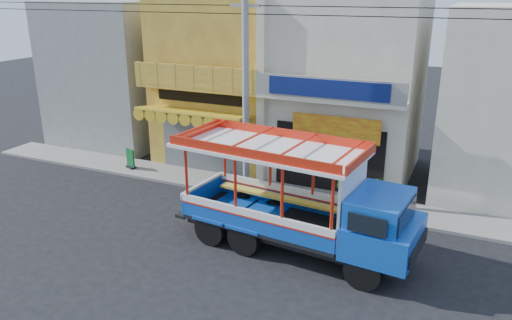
{
  "coord_description": "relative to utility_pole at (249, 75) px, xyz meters",
  "views": [
    {
      "loc": [
        7.22,
        -14.15,
        8.17
      ],
      "look_at": [
        -0.2,
        2.5,
        1.91
      ],
      "focal_mm": 35.0,
      "sensor_mm": 36.0,
      "label": 1
    }
  ],
  "objects": [
    {
      "name": "ground",
      "position": [
        0.85,
        -3.3,
        -5.03
      ],
      "size": [
        90.0,
        90.0,
        0.0
      ],
      "primitive_type": "plane",
      "color": "black",
      "rests_on": "ground"
    },
    {
      "name": "sidewalk",
      "position": [
        0.85,
        0.7,
        -4.97
      ],
      "size": [
        30.0,
        2.0,
        0.12
      ],
      "primitive_type": "cube",
      "color": "slate",
      "rests_on": "ground"
    },
    {
      "name": "shophouse_left",
      "position": [
        -3.15,
        4.66,
        -0.92
      ],
      "size": [
        6.0,
        7.5,
        8.24
      ],
      "color": "#B27C27",
      "rests_on": "ground"
    },
    {
      "name": "shophouse_right",
      "position": [
        2.85,
        4.66,
        -0.93
      ],
      "size": [
        6.0,
        6.75,
        8.24
      ],
      "color": "beige",
      "rests_on": "ground"
    },
    {
      "name": "party_pilaster",
      "position": [
        -0.15,
        1.55,
        -1.03
      ],
      "size": [
        0.35,
        0.3,
        8.0
      ],
      "primitive_type": "cube",
      "color": "beige",
      "rests_on": "ground"
    },
    {
      "name": "filler_building_left",
      "position": [
        -10.15,
        4.7,
        -1.23
      ],
      "size": [
        6.0,
        6.0,
        7.6
      ],
      "primitive_type": "cube",
      "color": "gray",
      "rests_on": "ground"
    },
    {
      "name": "utility_pole",
      "position": [
        0.0,
        0.0,
        0.0
      ],
      "size": [
        28.0,
        0.26,
        9.0
      ],
      "color": "gray",
      "rests_on": "ground"
    },
    {
      "name": "songthaew_truck",
      "position": [
        3.83,
        -3.63,
        -3.25
      ],
      "size": [
        8.16,
        3.38,
        3.7
      ],
      "color": "black",
      "rests_on": "ground"
    },
    {
      "name": "green_sign",
      "position": [
        -6.43,
        0.49,
        -4.52
      ],
      "size": [
        0.59,
        0.45,
        0.93
      ],
      "color": "black",
      "rests_on": "sidewalk"
    },
    {
      "name": "potted_plant_b",
      "position": [
        3.85,
        0.41,
        -4.37
      ],
      "size": [
        0.75,
        0.71,
        1.09
      ],
      "primitive_type": "imported",
      "rotation": [
        0.0,
        0.0,
        2.66
      ],
      "color": "#2A5819",
      "rests_on": "sidewalk"
    },
    {
      "name": "potted_plant_c",
      "position": [
        5.0,
        1.23,
        -4.38
      ],
      "size": [
        0.79,
        0.79,
        1.06
      ],
      "primitive_type": "imported",
      "rotation": [
        0.0,
        0.0,
        4.29
      ],
      "color": "#2A5819",
      "rests_on": "sidewalk"
    }
  ]
}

